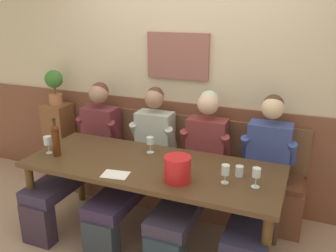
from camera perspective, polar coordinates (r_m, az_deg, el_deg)
ground_plane at (r=3.32m, az=-3.61°, el=-19.10°), size 6.80×6.80×0.02m
room_wall_back at (r=3.69m, az=3.41°, el=8.93°), size 6.80×0.12×2.80m
wood_wainscot_panel at (r=3.88m, az=2.92°, el=-3.96°), size 6.80×0.03×1.06m
wall_bench at (r=3.81m, az=1.78°, el=-8.57°), size 2.48×0.42×0.94m
dining_table at (r=3.08m, az=-2.61°, el=-7.44°), size 2.18×0.85×0.75m
person_center_right_seat at (r=3.78m, az=-13.23°, el=-3.62°), size 0.48×1.27×1.25m
person_left_seat at (r=3.46m, az=-4.46°, el=-5.48°), size 0.47×1.26×1.26m
person_center_left_seat at (r=3.26m, az=4.38°, el=-6.88°), size 0.49×1.26×1.27m
person_right_seat at (r=3.16m, az=14.72°, el=-8.28°), size 0.49×1.26×1.28m
ice_bucket at (r=2.73m, az=1.50°, el=-6.85°), size 0.21×0.21×0.20m
wine_bottle_amber_mid at (r=3.30m, az=-17.42°, el=-2.04°), size 0.07×0.07×0.35m
wine_glass_center_front at (r=3.24m, az=-2.86°, el=-2.49°), size 0.07×0.07×0.15m
wine_glass_by_bottle at (r=2.71m, az=13.90°, el=-7.39°), size 0.06×0.06×0.15m
wine_glass_mid_right at (r=3.40m, az=-18.59°, el=-2.33°), size 0.07×0.07×0.16m
wine_glass_right_end at (r=2.73m, az=9.13°, el=-7.00°), size 0.06×0.06×0.15m
water_tumbler_left at (r=2.88m, az=11.30°, el=-7.06°), size 0.06×0.06×0.08m
tasting_sheet_left_guest at (r=2.89m, az=-8.38°, el=-7.65°), size 0.23×0.18×0.00m
corner_pedestal at (r=4.48m, az=-16.77°, el=-2.47°), size 0.28×0.28×0.94m
potted_plant at (r=4.29m, az=-17.64°, el=6.35°), size 0.20×0.20×0.40m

